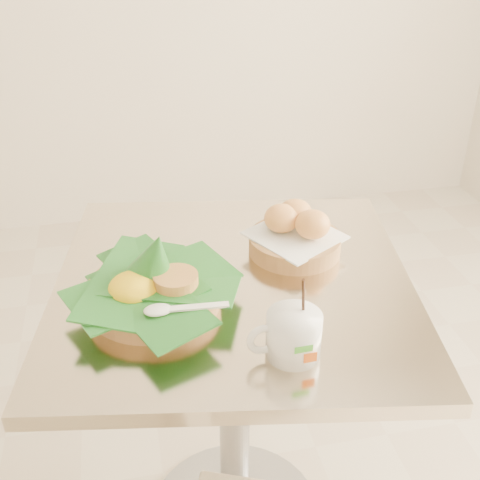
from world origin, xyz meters
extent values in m
cylinder|color=gray|center=(0.17, 0.04, 0.37)|extent=(0.07, 0.07, 0.69)
cube|color=beige|center=(0.17, 0.04, 0.73)|extent=(0.81, 0.81, 0.03)
cylinder|color=#AA7949|center=(0.01, 0.00, 0.77)|extent=(0.25, 0.25, 0.04)
cone|color=#175317|center=(0.02, 0.01, 0.84)|extent=(0.15, 0.15, 0.13)
ellipsoid|color=yellow|center=(-0.02, -0.01, 0.80)|extent=(0.09, 0.09, 0.05)
cylinder|color=#CC9347|center=(0.05, -0.02, 0.81)|extent=(0.08, 0.08, 0.02)
cylinder|color=#AA7949|center=(0.32, 0.12, 0.77)|extent=(0.19, 0.19, 0.04)
cube|color=white|center=(0.32, 0.12, 0.79)|extent=(0.23, 0.23, 0.01)
ellipsoid|color=orange|center=(0.29, 0.14, 0.82)|extent=(0.07, 0.07, 0.06)
ellipsoid|color=orange|center=(0.35, 0.10, 0.82)|extent=(0.07, 0.07, 0.06)
ellipsoid|color=orange|center=(0.33, 0.16, 0.82)|extent=(0.07, 0.07, 0.06)
cylinder|color=white|center=(0.22, -0.19, 0.79)|extent=(0.09, 0.09, 0.08)
torus|color=white|center=(0.17, -0.20, 0.79)|extent=(0.06, 0.02, 0.06)
cylinder|color=#4B2B15|center=(0.22, -0.19, 0.82)|extent=(0.08, 0.08, 0.01)
cylinder|color=black|center=(0.24, -0.19, 0.85)|extent=(0.02, 0.04, 0.12)
cube|color=green|center=(0.23, -0.24, 0.80)|extent=(0.03, 0.00, 0.01)
cube|color=orange|center=(0.24, -0.24, 0.78)|extent=(0.02, 0.00, 0.02)
camera|label=1|loc=(-0.02, -0.93, 1.41)|focal=45.00mm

